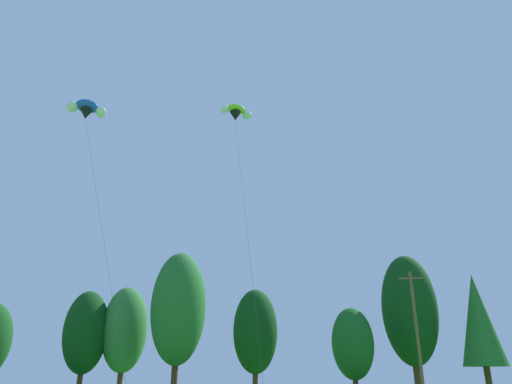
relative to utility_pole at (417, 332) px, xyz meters
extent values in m
ellipsoid|color=#0F3D14|center=(-34.62, 8.58, 1.13)|extent=(4.93, 4.93, 9.09)
cylinder|color=#472D19|center=(-30.65, 10.12, -4.37)|extent=(0.60, 0.60, 3.07)
ellipsoid|color=#2D7033|center=(-30.65, 10.12, 1.53)|extent=(5.11, 5.11, 9.62)
cylinder|color=#472D19|center=(-23.62, 7.08, -3.98)|extent=(0.68, 0.68, 3.87)
ellipsoid|color=#236628|center=(-23.62, 7.08, 3.47)|extent=(5.97, 5.97, 12.11)
ellipsoid|color=#0F3D14|center=(-15.50, 10.42, 1.21)|extent=(4.97, 4.97, 9.20)
ellipsoid|color=#19561E|center=(-5.10, 6.48, -0.46)|extent=(4.22, 4.22, 7.04)
cylinder|color=#472D19|center=(1.44, 9.33, -4.03)|extent=(0.67, 0.67, 3.76)
ellipsoid|color=#0F3D14|center=(1.44, 9.33, 3.19)|extent=(5.85, 5.85, 11.76)
cylinder|color=#472D19|center=(8.04, 8.17, -4.28)|extent=(0.62, 0.62, 3.25)
cone|color=#236628|center=(8.04, 8.17, 1.97)|extent=(4.35, 4.35, 9.26)
cylinder|color=brown|center=(0.00, 0.00, -0.27)|extent=(0.26, 0.26, 11.28)
cube|color=brown|center=(0.00, 0.00, 4.77)|extent=(2.20, 0.14, 0.14)
ellipsoid|color=blue|center=(-28.71, -9.25, 19.32)|extent=(2.41, 2.21, 1.20)
ellipsoid|color=white|center=(-27.64, -8.64, 18.98)|extent=(1.44, 1.47, 1.33)
ellipsoid|color=white|center=(-29.79, -9.85, 18.98)|extent=(1.31, 1.54, 1.33)
cone|color=black|center=(-28.78, -9.13, 18.56)|extent=(1.51, 1.51, 0.95)
cylinder|color=black|center=(-23.42, -15.09, 6.90)|extent=(10.74, 11.94, 22.39)
ellipsoid|color=#93D633|center=(-15.37, -6.75, 19.61)|extent=(2.19, 2.03, 0.85)
ellipsoid|color=white|center=(-14.42, -6.11, 19.29)|extent=(1.33, 1.36, 1.02)
ellipsoid|color=white|center=(-16.32, -7.39, 19.29)|extent=(1.31, 1.29, 1.02)
cone|color=black|center=(-15.43, -6.66, 18.91)|extent=(1.42, 1.42, 0.88)
cylinder|color=black|center=(-13.45, -14.01, 7.09)|extent=(3.97, 14.71, 22.77)
camera|label=1|loc=(-9.24, -44.55, -3.72)|focal=33.24mm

